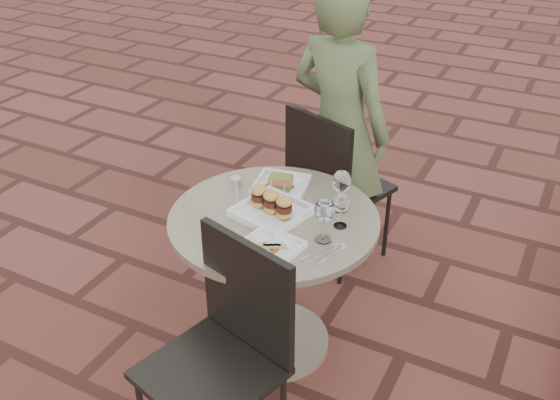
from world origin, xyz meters
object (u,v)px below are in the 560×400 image
at_px(chair_near, 228,339).
at_px(cafe_table, 274,263).
at_px(plate_sliders, 271,207).
at_px(diner, 339,129).
at_px(plate_salmon, 281,185).
at_px(chair_far, 330,177).
at_px(plate_tuna, 269,247).

bearing_deg(chair_near, cafe_table, 116.16).
height_order(cafe_table, plate_sliders, plate_sliders).
relative_size(diner, plate_salmon, 5.76).
bearing_deg(chair_far, plate_salmon, 105.05).
distance_m(chair_far, diner, 0.26).
distance_m(chair_near, plate_tuna, 0.39).
xyz_separation_m(cafe_table, diner, (-0.04, 0.81, 0.31)).
height_order(cafe_table, chair_far, chair_far).
relative_size(chair_far, plate_salmon, 3.38).
xyz_separation_m(chair_near, plate_salmon, (-0.19, 0.79, 0.20)).
distance_m(plate_sliders, plate_tuna, 0.26).
height_order(plate_sliders, plate_tuna, plate_sliders).
distance_m(chair_near, plate_sliders, 0.62).
bearing_deg(plate_salmon, chair_near, -76.53).
xyz_separation_m(plate_salmon, plate_sliders, (0.07, -0.22, 0.02)).
distance_m(chair_far, plate_salmon, 0.54).
bearing_deg(plate_salmon, cafe_table, -69.69).
distance_m(cafe_table, chair_far, 0.73).
relative_size(cafe_table, plate_salmon, 3.27).
bearing_deg(plate_sliders, cafe_table, -31.64).
bearing_deg(chair_near, plate_salmon, 119.02).
height_order(diner, plate_salmon, diner).
height_order(chair_near, plate_tuna, chair_near).
relative_size(chair_near, plate_tuna, 3.71).
relative_size(plate_sliders, plate_tuna, 1.32).
relative_size(diner, plate_tuna, 6.33).
distance_m(diner, plate_salmon, 0.59).
bearing_deg(diner, plate_sliders, 103.01).
xyz_separation_m(cafe_table, plate_salmon, (-0.08, 0.22, 0.26)).
bearing_deg(plate_tuna, plate_salmon, 111.83).
xyz_separation_m(plate_salmon, plate_tuna, (0.18, -0.45, -0.00)).
xyz_separation_m(diner, plate_salmon, (-0.04, -0.59, -0.04)).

